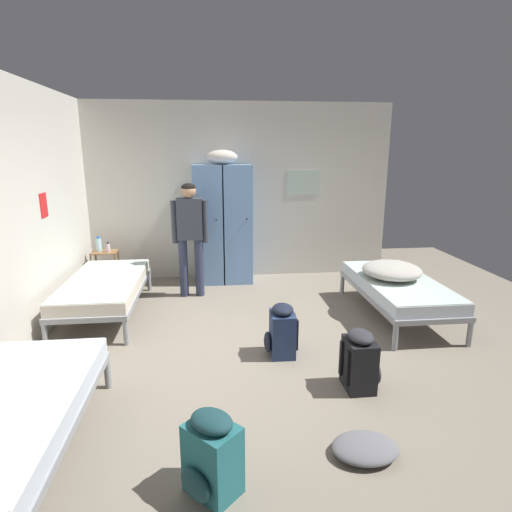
# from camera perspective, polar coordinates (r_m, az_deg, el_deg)

# --- Properties ---
(ground_plane) EXTENTS (8.64, 8.64, 0.00)m
(ground_plane) POSITION_cam_1_polar(r_m,az_deg,el_deg) (4.67, 0.36, -12.20)
(ground_plane) COLOR gray
(room_backdrop) EXTENTS (4.92, 5.46, 2.80)m
(room_backdrop) POSITION_cam_1_polar(r_m,az_deg,el_deg) (5.55, -14.42, 6.80)
(room_backdrop) COLOR beige
(room_backdrop) RESTS_ON ground_plane
(locker_bank) EXTENTS (0.90, 0.55, 2.07)m
(locker_bank) POSITION_cam_1_polar(r_m,az_deg,el_deg) (6.67, -4.48, 4.64)
(locker_bank) COLOR #6B93C6
(locker_bank) RESTS_ON ground_plane
(shelf_unit) EXTENTS (0.38, 0.30, 0.57)m
(shelf_unit) POSITION_cam_1_polar(r_m,az_deg,el_deg) (6.86, -19.64, -1.23)
(shelf_unit) COLOR brown
(shelf_unit) RESTS_ON ground_plane
(bed_left_rear) EXTENTS (0.90, 1.90, 0.49)m
(bed_left_rear) POSITION_cam_1_polar(r_m,az_deg,el_deg) (5.72, -19.81, -3.90)
(bed_left_rear) COLOR gray
(bed_left_rear) RESTS_ON ground_plane
(bed_right) EXTENTS (0.90, 1.90, 0.49)m
(bed_right) POSITION_cam_1_polar(r_m,az_deg,el_deg) (5.64, 18.60, -4.04)
(bed_right) COLOR gray
(bed_right) RESTS_ON ground_plane
(bed_left_front) EXTENTS (0.90, 1.90, 0.49)m
(bed_left_front) POSITION_cam_1_polar(r_m,az_deg,el_deg) (3.39, -30.70, -18.09)
(bed_left_front) COLOR gray
(bed_left_front) RESTS_ON ground_plane
(bedding_heap) EXTENTS (0.73, 0.76, 0.20)m
(bedding_heap) POSITION_cam_1_polar(r_m,az_deg,el_deg) (5.61, 17.89, -1.83)
(bedding_heap) COLOR #B7B2A8
(bedding_heap) RESTS_ON bed_right
(person_traveler) EXTENTS (0.51, 0.21, 1.63)m
(person_traveler) POSITION_cam_1_polar(r_m,az_deg,el_deg) (6.01, -8.91, 3.56)
(person_traveler) COLOR #2D334C
(person_traveler) RESTS_ON ground_plane
(water_bottle) EXTENTS (0.08, 0.08, 0.23)m
(water_bottle) POSITION_cam_1_polar(r_m,az_deg,el_deg) (6.82, -20.49, 1.47)
(water_bottle) COLOR #B2DBEA
(water_bottle) RESTS_ON shelf_unit
(lotion_bottle) EXTENTS (0.06, 0.06, 0.15)m
(lotion_bottle) POSITION_cam_1_polar(r_m,az_deg,el_deg) (6.74, -19.35, 1.08)
(lotion_bottle) COLOR beige
(lotion_bottle) RESTS_ON shelf_unit
(backpack_navy) EXTENTS (0.34, 0.32, 0.55)m
(backpack_navy) POSITION_cam_1_polar(r_m,az_deg,el_deg) (4.42, 3.45, -10.12)
(backpack_navy) COLOR navy
(backpack_navy) RESTS_ON ground_plane
(backpack_black) EXTENTS (0.34, 0.32, 0.55)m
(backpack_black) POSITION_cam_1_polar(r_m,az_deg,el_deg) (3.95, 13.92, -13.64)
(backpack_black) COLOR black
(backpack_black) RESTS_ON ground_plane
(backpack_teal) EXTENTS (0.42, 0.42, 0.55)m
(backpack_teal) POSITION_cam_1_polar(r_m,az_deg,el_deg) (2.86, -6.05, -25.32)
(backpack_teal) COLOR #23666B
(backpack_teal) RESTS_ON ground_plane
(clothes_pile_grey) EXTENTS (0.47, 0.36, 0.11)m
(clothes_pile_grey) POSITION_cam_1_polar(r_m,az_deg,el_deg) (3.32, 14.53, -23.83)
(clothes_pile_grey) COLOR slate
(clothes_pile_grey) RESTS_ON ground_plane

